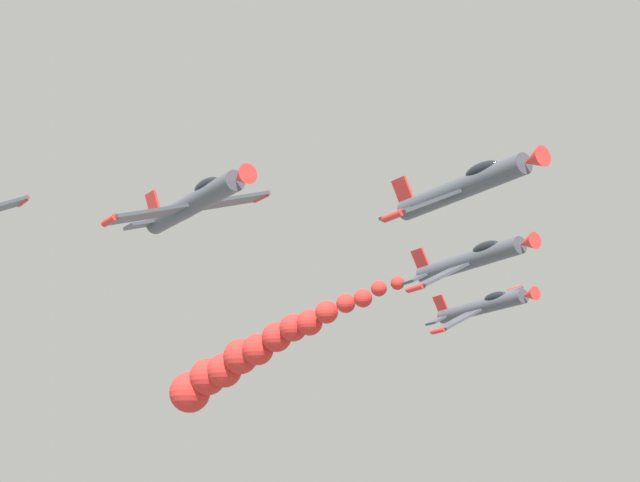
{
  "coord_description": "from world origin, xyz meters",
  "views": [
    {
      "loc": [
        33.37,
        48.79,
        46.41
      ],
      "look_at": [
        0.0,
        0.0,
        63.28
      ],
      "focal_mm": 57.74,
      "sensor_mm": 36.0,
      "label": 1
    }
  ],
  "objects_px": {
    "airplane_left_inner": "(470,260)",
    "airplane_left_outer": "(483,306)",
    "airplane_right_inner": "(194,203)",
    "airplane_lead": "(463,187)"
  },
  "relations": [
    {
      "from": "airplane_right_inner",
      "to": "airplane_left_outer",
      "type": "height_order",
      "value": "airplane_left_outer"
    },
    {
      "from": "airplane_left_outer",
      "to": "airplane_right_inner",
      "type": "bearing_deg",
      "value": 19.48
    },
    {
      "from": "airplane_lead",
      "to": "airplane_right_inner",
      "type": "distance_m",
      "value": 13.9
    },
    {
      "from": "airplane_left_inner",
      "to": "airplane_right_inner",
      "type": "bearing_deg",
      "value": 0.91
    },
    {
      "from": "airplane_right_inner",
      "to": "airplane_left_outer",
      "type": "relative_size",
      "value": 1.0
    },
    {
      "from": "airplane_lead",
      "to": "airplane_right_inner",
      "type": "xyz_separation_m",
      "value": [
        10.61,
        -8.97,
        -0.37
      ]
    },
    {
      "from": "airplane_right_inner",
      "to": "airplane_left_outer",
      "type": "bearing_deg",
      "value": -160.52
    },
    {
      "from": "airplane_left_inner",
      "to": "airplane_left_outer",
      "type": "xyz_separation_m",
      "value": [
        -10.76,
        -10.43,
        0.23
      ]
    },
    {
      "from": "airplane_lead",
      "to": "airplane_left_inner",
      "type": "relative_size",
      "value": 1.0
    },
    {
      "from": "airplane_lead",
      "to": "airplane_left_inner",
      "type": "distance_m",
      "value": 12.91
    }
  ]
}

